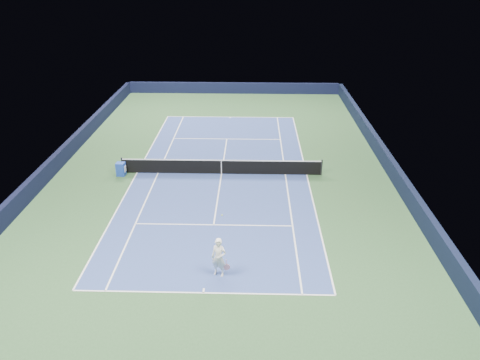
{
  "coord_description": "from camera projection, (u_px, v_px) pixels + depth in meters",
  "views": [
    {
      "loc": [
        1.97,
        -27.36,
        12.61
      ],
      "look_at": [
        1.28,
        -3.0,
        1.0
      ],
      "focal_mm": 35.0,
      "sensor_mm": 36.0,
      "label": 1
    }
  ],
  "objects": [
    {
      "name": "sideline_doubles_left",
      "position": [
        137.0,
        173.0,
        30.3
      ],
      "size": [
        0.08,
        23.77,
        0.0
      ],
      "primitive_type": "cube",
      "color": "white",
      "rests_on": "ground"
    },
    {
      "name": "sideline_doubles_right",
      "position": [
        307.0,
        175.0,
        30.02
      ],
      "size": [
        0.08,
        23.77,
        0.0
      ],
      "primitive_type": "cube",
      "color": "white",
      "rests_on": "ground"
    },
    {
      "name": "court_surface",
      "position": [
        222.0,
        174.0,
        30.16
      ],
      "size": [
        10.97,
        23.77,
        0.01
      ],
      "primitive_type": "cube",
      "color": "navy",
      "rests_on": "ground"
    },
    {
      "name": "baseline_near",
      "position": [
        203.0,
        293.0,
        19.44
      ],
      "size": [
        10.97,
        0.08,
        0.0
      ],
      "primitive_type": "cube",
      "color": "white",
      "rests_on": "ground"
    },
    {
      "name": "sponsor_cube",
      "position": [
        121.0,
        169.0,
        29.78
      ],
      "size": [
        0.58,
        0.51,
        0.86
      ],
      "color": "#1C3EA8",
      "rests_on": "ground"
    },
    {
      "name": "wall_far",
      "position": [
        234.0,
        88.0,
        47.82
      ],
      "size": [
        22.0,
        0.35,
        1.1
      ],
      "primitive_type": "cube",
      "color": "black",
      "rests_on": "ground"
    },
    {
      "name": "baseline_far",
      "position": [
        230.0,
        117.0,
        40.89
      ],
      "size": [
        10.97,
        0.08,
        0.0
      ],
      "primitive_type": "cube",
      "color": "white",
      "rests_on": "ground"
    },
    {
      "name": "service_line_near",
      "position": [
        214.0,
        225.0,
        24.39
      ],
      "size": [
        8.23,
        0.08,
        0.0
      ],
      "primitive_type": "cube",
      "color": "white",
      "rests_on": "ground"
    },
    {
      "name": "center_mark_far",
      "position": [
        230.0,
        118.0,
        40.75
      ],
      "size": [
        0.08,
        0.3,
        0.0
      ],
      "primitive_type": "cube",
      "color": "white",
      "rests_on": "ground"
    },
    {
      "name": "wall_left",
      "position": [
        54.0,
        164.0,
        30.2
      ],
      "size": [
        0.35,
        40.0,
        1.1
      ],
      "primitive_type": "cube",
      "color": "black",
      "rests_on": "ground"
    },
    {
      "name": "center_mark_near",
      "position": [
        204.0,
        291.0,
        19.57
      ],
      "size": [
        0.08,
        0.3,
        0.0
      ],
      "primitive_type": "cube",
      "color": "white",
      "rests_on": "ground"
    },
    {
      "name": "sideline_singles_right",
      "position": [
        285.0,
        174.0,
        30.06
      ],
      "size": [
        0.08,
        23.77,
        0.0
      ],
      "primitive_type": "cube",
      "color": "white",
      "rests_on": "ground"
    },
    {
      "name": "tennis_net",
      "position": [
        221.0,
        167.0,
        29.95
      ],
      "size": [
        12.9,
        0.1,
        1.07
      ],
      "color": "black",
      "rests_on": "ground"
    },
    {
      "name": "sideline_singles_left",
      "position": [
        158.0,
        173.0,
        30.27
      ],
      "size": [
        0.08,
        23.77,
        0.0
      ],
      "primitive_type": "cube",
      "color": "white",
      "rests_on": "ground"
    },
    {
      "name": "service_line_far",
      "position": [
        227.0,
        139.0,
        35.94
      ],
      "size": [
        8.23,
        0.08,
        0.0
      ],
      "primitive_type": "cube",
      "color": "white",
      "rests_on": "ground"
    },
    {
      "name": "wall_right",
      "position": [
        392.0,
        168.0,
        29.65
      ],
      "size": [
        0.35,
        40.0,
        1.1
      ],
      "primitive_type": "cube",
      "color": "black",
      "rests_on": "ground"
    },
    {
      "name": "center_service_line",
      "position": [
        222.0,
        174.0,
        30.16
      ],
      "size": [
        0.08,
        12.8,
        0.0
      ],
      "primitive_type": "cube",
      "color": "white",
      "rests_on": "ground"
    },
    {
      "name": "tennis_player",
      "position": [
        219.0,
        257.0,
        20.17
      ],
      "size": [
        0.86,
        1.34,
        2.47
      ],
      "color": "white",
      "rests_on": "ground"
    },
    {
      "name": "ground",
      "position": [
        222.0,
        174.0,
        30.16
      ],
      "size": [
        40.0,
        40.0,
        0.0
      ],
      "primitive_type": "plane",
      "color": "#294B28",
      "rests_on": "ground"
    }
  ]
}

